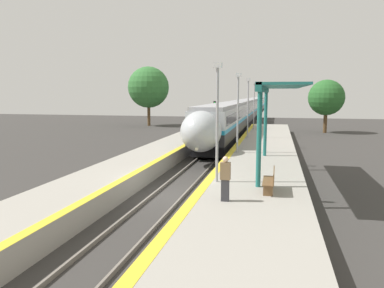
{
  "coord_description": "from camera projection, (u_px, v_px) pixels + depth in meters",
  "views": [
    {
      "loc": [
        4.83,
        -16.35,
        4.76
      ],
      "look_at": [
        0.6,
        2.2,
        2.19
      ],
      "focal_mm": 35.0,
      "sensor_mm": 36.0,
      "label": 1
    }
  ],
  "objects": [
    {
      "name": "background_tree_right",
      "position": [
        326.0,
        98.0,
        45.3
      ],
      "size": [
        4.32,
        4.32,
        6.46
      ],
      "color": "brown",
      "rests_on": "ground_plane"
    },
    {
      "name": "train",
      "position": [
        249.0,
        108.0,
        65.84
      ],
      "size": [
        2.79,
        89.28,
        3.84
      ],
      "color": "black",
      "rests_on": "ground_plane"
    },
    {
      "name": "lamppost_mid",
      "position": [
        238.0,
        107.0,
        24.3
      ],
      "size": [
        0.36,
        0.2,
        5.17
      ],
      "color": "#9E9EA3",
      "rests_on": "platform_right"
    },
    {
      "name": "ground_plane",
      "position": [
        169.0,
        196.0,
        17.5
      ],
      "size": [
        120.0,
        120.0,
        0.0
      ],
      "primitive_type": "plane",
      "color": "#383533"
    },
    {
      "name": "platform_left",
      "position": [
        104.0,
        183.0,
        18.16
      ],
      "size": [
        3.12,
        64.0,
        0.92
      ],
      "color": "#9E998E",
      "rests_on": "ground_plane"
    },
    {
      "name": "railway_signal",
      "position": [
        215.0,
        114.0,
        42.02
      ],
      "size": [
        0.28,
        0.28,
        3.94
      ],
      "color": "#59595E",
      "rests_on": "ground_plane"
    },
    {
      "name": "lamppost_farthest",
      "position": [
        254.0,
        102.0,
        40.77
      ],
      "size": [
        0.36,
        0.2,
        5.17
      ],
      "color": "#9E9EA3",
      "rests_on": "platform_right"
    },
    {
      "name": "platform_right",
      "position": [
        254.0,
        191.0,
        16.58
      ],
      "size": [
        4.42,
        64.0,
        0.92
      ],
      "color": "#9E998E",
      "rests_on": "ground_plane"
    },
    {
      "name": "lamppost_far",
      "position": [
        248.0,
        104.0,
        32.53
      ],
      "size": [
        0.36,
        0.2,
        5.17
      ],
      "color": "#9E9EA3",
      "rests_on": "platform_right"
    },
    {
      "name": "background_tree_left",
      "position": [
        148.0,
        87.0,
        55.11
      ],
      "size": [
        6.05,
        6.05,
        8.73
      ],
      "color": "brown",
      "rests_on": "ground_plane"
    },
    {
      "name": "person_waiting",
      "position": [
        225.0,
        178.0,
        13.4
      ],
      "size": [
        0.36,
        0.22,
        1.63
      ],
      "color": "#333338",
      "rests_on": "platform_right"
    },
    {
      "name": "rail_left",
      "position": [
        154.0,
        194.0,
        17.65
      ],
      "size": [
        0.08,
        90.0,
        0.15
      ],
      "primitive_type": "cube",
      "color": "slate",
      "rests_on": "ground_plane"
    },
    {
      "name": "platform_bench",
      "position": [
        271.0,
        180.0,
        14.73
      ],
      "size": [
        0.44,
        1.77,
        0.89
      ],
      "color": "brown",
      "rests_on": "platform_right"
    },
    {
      "name": "station_canopy",
      "position": [
        275.0,
        91.0,
        18.82
      ],
      "size": [
        2.02,
        11.06,
        4.28
      ],
      "color": "#1E6B66",
      "rests_on": "platform_right"
    },
    {
      "name": "rail_right",
      "position": [
        184.0,
        195.0,
        17.33
      ],
      "size": [
        0.08,
        90.0,
        0.15
      ],
      "primitive_type": "cube",
      "color": "slate",
      "rests_on": "ground_plane"
    },
    {
      "name": "lamppost_near",
      "position": [
        217.0,
        114.0,
        16.06
      ],
      "size": [
        0.36,
        0.2,
        5.17
      ],
      "color": "#9E9EA3",
      "rests_on": "platform_right"
    }
  ]
}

